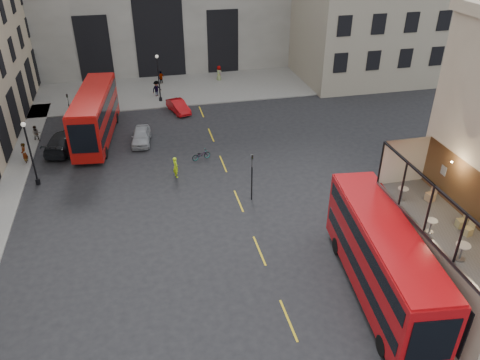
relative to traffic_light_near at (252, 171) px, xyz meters
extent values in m
plane|color=black|center=(1.00, -12.00, -2.42)|extent=(140.00, 140.00, 0.00)
cube|color=black|center=(5.98, -12.00, -0.42)|extent=(0.08, 9.20, 3.00)
cube|color=beige|center=(7.50, -7.00, 3.62)|extent=(3.00, 0.04, 2.90)
cube|color=black|center=(7.50, -12.00, 5.08)|extent=(3.00, 10.00, 0.04)
cube|color=slate|center=(6.00, -12.00, 2.28)|extent=(0.12, 10.00, 0.18)
cube|color=black|center=(6.00, -12.00, 5.03)|extent=(0.12, 10.00, 0.10)
cube|color=beige|center=(8.92, -8.80, 3.78)|extent=(0.04, 0.45, 0.55)
cylinder|color=#FFD899|center=(8.30, -10.00, 5.03)|extent=(0.12, 0.12, 0.05)
cube|color=#C0AD90|center=(7.50, -12.00, -0.17)|extent=(3.00, 11.00, 4.50)
cube|color=slate|center=(7.50, -12.00, 2.12)|extent=(3.00, 10.00, 0.10)
cube|color=black|center=(-4.00, 30.96, 2.58)|extent=(6.00, 0.12, 10.00)
cube|color=black|center=(-12.00, 30.96, 1.58)|extent=(4.00, 0.12, 8.00)
cube|color=black|center=(4.00, 30.96, 1.58)|extent=(4.00, 0.12, 8.00)
cube|color=slate|center=(-5.00, 26.00, -2.36)|extent=(40.00, 12.00, 0.12)
cylinder|color=black|center=(0.00, 0.00, -1.02)|extent=(0.10, 0.10, 2.80)
imported|color=black|center=(0.00, 0.00, 0.88)|extent=(0.16, 0.20, 1.00)
cylinder|color=black|center=(-14.00, 16.00, -1.02)|extent=(0.10, 0.10, 2.80)
imported|color=black|center=(-14.00, 16.00, 0.88)|extent=(0.16, 0.20, 1.00)
cylinder|color=black|center=(-16.00, 6.00, 0.08)|extent=(0.14, 0.14, 5.00)
cylinder|color=black|center=(-16.00, 6.00, -2.17)|extent=(0.36, 0.36, 0.50)
sphere|color=silver|center=(-16.00, 6.00, 2.73)|extent=(0.36, 0.36, 0.36)
cylinder|color=black|center=(-5.00, 22.00, 0.08)|extent=(0.14, 0.14, 5.00)
cylinder|color=black|center=(-5.00, 22.00, -2.17)|extent=(0.36, 0.36, 0.50)
sphere|color=silver|center=(-5.00, 22.00, 2.73)|extent=(0.36, 0.36, 0.36)
cube|color=#AE0C10|center=(4.50, -11.14, 0.08)|extent=(4.02, 11.94, 4.15)
cube|color=black|center=(4.50, -11.14, -0.51)|extent=(3.98, 11.31, 0.85)
cube|color=black|center=(4.50, -11.14, 1.35)|extent=(3.98, 11.31, 0.85)
cube|color=#AE0C10|center=(4.50, -11.14, 2.18)|extent=(3.88, 11.70, 0.13)
cylinder|color=black|center=(3.74, -7.28, -1.89)|extent=(0.42, 1.09, 1.06)
cylinder|color=black|center=(6.14, -7.56, -1.89)|extent=(0.42, 1.09, 1.06)
cylinder|color=black|center=(2.82, -15.07, -1.89)|extent=(0.42, 1.09, 1.06)
cylinder|color=black|center=(5.22, -15.35, -1.89)|extent=(0.42, 1.09, 1.06)
cube|color=#A70E0B|center=(-11.52, 13.54, 0.06)|extent=(4.03, 11.87, 4.13)
cube|color=black|center=(-11.52, 13.54, -0.52)|extent=(4.00, 11.25, 0.85)
cube|color=black|center=(-11.52, 13.54, 1.33)|extent=(4.00, 11.25, 0.85)
cube|color=#A70E0B|center=(-11.52, 13.54, 2.16)|extent=(3.90, 11.63, 0.13)
cylinder|color=black|center=(-12.26, 17.39, -1.90)|extent=(0.42, 1.09, 1.06)
cylinder|color=black|center=(-9.87, 17.10, -1.90)|extent=(0.42, 1.09, 1.06)
cylinder|color=black|center=(-13.20, 9.65, -1.90)|extent=(0.42, 1.09, 1.06)
cylinder|color=black|center=(-10.81, 9.36, -1.90)|extent=(0.42, 1.09, 1.06)
imported|color=#9A9EA2|center=(-7.59, 11.77, -1.73)|extent=(2.11, 4.23, 1.38)
imported|color=#AE0A0E|center=(-3.38, 18.50, -1.78)|extent=(2.44, 4.13, 1.29)
imported|color=black|center=(-14.42, 11.99, -1.60)|extent=(3.60, 6.04, 1.64)
imported|color=gray|center=(-2.69, 7.24, -1.98)|extent=(1.79, 1.03, 0.89)
imported|color=#C7F519|center=(-5.16, 4.73, -1.54)|extent=(0.58, 0.74, 1.77)
imported|color=gray|center=(-17.10, 14.29, -1.65)|extent=(0.82, 0.67, 1.55)
imported|color=gray|center=(-5.24, 23.60, -1.45)|extent=(1.44, 1.33, 1.94)
imported|color=gray|center=(-4.41, 28.00, -1.59)|extent=(1.03, 0.91, 1.67)
imported|color=gray|center=(2.80, 27.78, -1.47)|extent=(0.86, 1.07, 1.91)
imported|color=gray|center=(-17.46, 9.89, -1.47)|extent=(0.49, 0.71, 1.90)
cylinder|color=silver|center=(6.57, -14.20, 3.01)|extent=(0.68, 0.68, 0.05)
cylinder|color=slate|center=(6.57, -14.20, 2.60)|extent=(0.09, 0.09, 0.80)
cylinder|color=slate|center=(6.57, -14.20, 2.19)|extent=(0.50, 0.50, 0.03)
cylinder|color=beige|center=(6.40, -11.93, 2.88)|extent=(0.58, 0.58, 0.04)
cylinder|color=slate|center=(6.40, -11.93, 2.53)|extent=(0.08, 0.08, 0.67)
cylinder|color=slate|center=(6.40, -11.93, 2.19)|extent=(0.42, 0.42, 0.03)
cylinder|color=beige|center=(6.57, -8.82, 2.90)|extent=(0.60, 0.60, 0.04)
cylinder|color=slate|center=(6.57, -8.82, 2.54)|extent=(0.08, 0.08, 0.70)
cylinder|color=slate|center=(6.57, -8.82, 2.19)|extent=(0.44, 0.44, 0.03)
cube|color=tan|center=(8.12, -12.60, 2.39)|extent=(0.48, 0.48, 0.42)
cube|color=tan|center=(8.29, -12.56, 2.79)|extent=(0.13, 0.39, 0.38)
cube|color=tan|center=(8.20, -11.93, 2.40)|extent=(0.45, 0.45, 0.45)
cube|color=tan|center=(8.38, -11.94, 2.82)|extent=(0.07, 0.42, 0.40)
cube|color=tan|center=(8.08, -9.28, 2.41)|extent=(0.52, 0.52, 0.47)
cube|color=tan|center=(8.28, -9.24, 2.86)|extent=(0.13, 0.44, 0.42)
camera|label=1|loc=(-7.52, -28.69, 16.74)|focal=35.00mm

